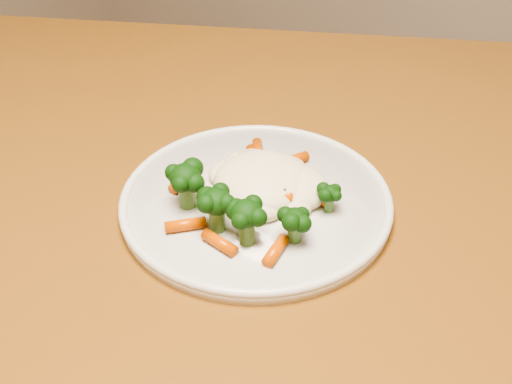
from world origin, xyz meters
TOP-DOWN VIEW (x-y plane):
  - dining_table at (-0.18, 0.23)m, footprint 1.47×1.25m
  - plate at (-0.08, 0.21)m, footprint 0.29×0.29m
  - meal at (-0.08, 0.20)m, footprint 0.18×0.19m

SIDE VIEW (x-z plane):
  - dining_table at x=-0.18m, z-range 0.28..1.03m
  - plate at x=-0.08m, z-range 0.75..0.76m
  - meal at x=-0.08m, z-range 0.76..0.81m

